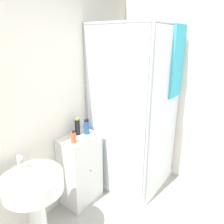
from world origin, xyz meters
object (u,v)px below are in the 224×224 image
at_px(soap_dispenser, 73,138).
at_px(shampoo_bottle_tall_black, 77,126).
at_px(shampoo_bottle_blue, 87,127).
at_px(sink, 35,194).

relative_size(soap_dispenser, shampoo_bottle_tall_black, 0.69).
xyz_separation_m(soap_dispenser, shampoo_bottle_blue, (0.25, 0.04, 0.03)).
bearing_deg(sink, soap_dispenser, 11.56).
distance_m(soap_dispenser, shampoo_bottle_tall_black, 0.21).
distance_m(sink, shampoo_bottle_tall_black, 0.87).
relative_size(soap_dispenser, shampoo_bottle_blue, 0.80).
bearing_deg(shampoo_bottle_tall_black, sink, -163.31).
bearing_deg(shampoo_bottle_tall_black, soap_dispenser, -147.98).
height_order(sink, shampoo_bottle_tall_black, shampoo_bottle_tall_black).
xyz_separation_m(shampoo_bottle_tall_black, shampoo_bottle_blue, (0.08, -0.07, -0.01)).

